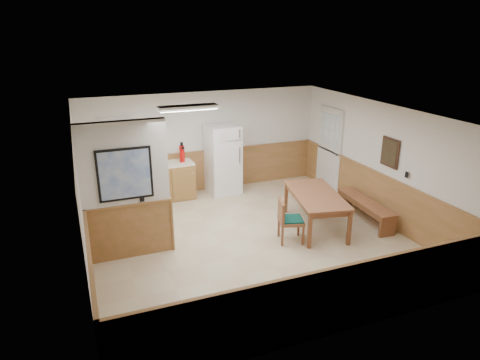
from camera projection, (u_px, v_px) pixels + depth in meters
name	position (u px, v px, depth m)	size (l,w,h in m)	color
ground	(249.00, 239.00, 8.46)	(6.00, 6.00, 0.00)	#C9B891
ceiling	(250.00, 114.00, 7.62)	(6.00, 6.00, 0.02)	white
back_wall	(204.00, 142.00, 10.67)	(6.00, 0.02, 2.50)	silver
right_wall	(380.00, 162.00, 9.06)	(0.02, 6.00, 2.50)	silver
left_wall	(81.00, 202.00, 7.02)	(0.02, 6.00, 2.50)	silver
wainscot_back	(205.00, 171.00, 10.91)	(6.00, 0.04, 1.00)	#AA6D44
wainscot_right	(376.00, 195.00, 9.31)	(0.04, 6.00, 1.00)	#AA6D44
wainscot_left	(88.00, 242.00, 7.28)	(0.04, 6.00, 1.00)	#AA6D44
partition_wall	(126.00, 193.00, 7.45)	(1.50, 0.20, 2.50)	silver
kitchen_counter	(160.00, 182.00, 10.25)	(2.20, 0.61, 1.00)	brown
exterior_door	(329.00, 149.00, 10.79)	(0.07, 1.02, 2.15)	silver
kitchen_window	(116.00, 138.00, 9.83)	(0.80, 0.04, 1.00)	silver
wall_painting	(390.00, 153.00, 8.69)	(0.04, 0.50, 0.60)	#341E14
fluorescent_fixture	(188.00, 108.00, 8.51)	(1.20, 0.30, 0.09)	silver
refrigerator	(223.00, 159.00, 10.61)	(0.80, 0.75, 1.72)	white
dining_table	(316.00, 198.00, 8.74)	(1.25, 1.95, 0.75)	brown
dining_bench	(365.00, 205.00, 9.18)	(0.48, 1.73, 0.45)	brown
dining_chair	(287.00, 218.00, 8.23)	(0.73, 0.59, 0.85)	brown
fire_extinguisher	(182.00, 153.00, 10.20)	(0.14, 0.14, 0.49)	red
soap_bottle	(120.00, 164.00, 9.77)	(0.06, 0.06, 0.20)	#198C26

